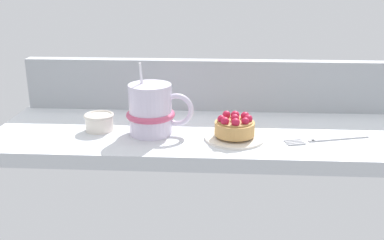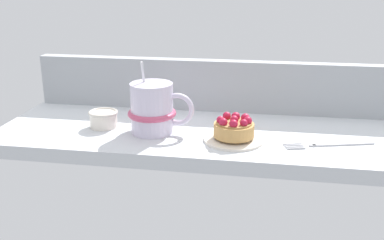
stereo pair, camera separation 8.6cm
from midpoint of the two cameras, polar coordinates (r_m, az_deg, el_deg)
The scene contains 7 objects.
ground_plane at distance 91.32cm, azimuth -0.17°, elevation -2.03°, with size 88.57×30.51×2.83cm, color silver.
window_rail_back at distance 102.16cm, azimuth 0.31°, elevation 4.51°, with size 86.80×3.18×11.74cm, color #9EA3A8.
dessert_plate at distance 85.27cm, azimuth 2.64°, elevation -2.25°, with size 11.58×11.58×0.95cm.
raspberry_tart at distance 84.51cm, azimuth 2.68°, elevation -0.83°, with size 7.73×7.73×4.15cm.
coffee_mug at distance 87.53cm, azimuth -8.04°, elevation 1.25°, with size 13.42×9.72×14.42cm.
dessert_fork at distance 87.23cm, azimuth 14.37°, elevation -2.45°, with size 17.00×6.05×0.60cm.
sugar_bowl at distance 92.40cm, azimuth -14.54°, elevation -0.23°, with size 6.11×6.11×3.47cm.
Camera 1 is at (1.10, -85.73, 30.86)cm, focal length 41.19 mm.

